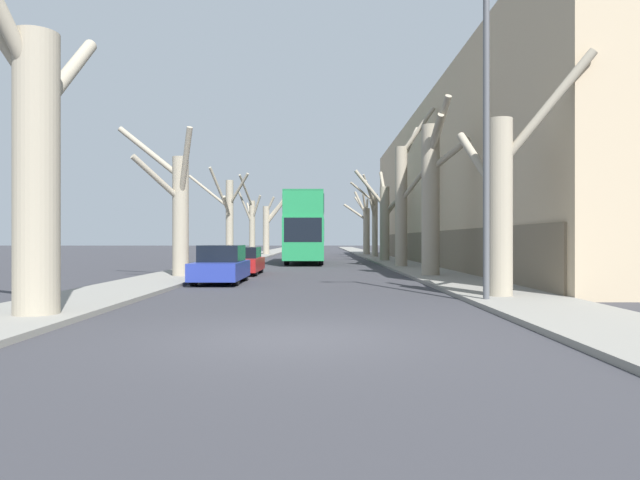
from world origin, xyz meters
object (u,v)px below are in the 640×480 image
Objects in this scene: street_tree_left_2 at (226,217)px; street_tree_right_5 at (364,225)px; street_tree_left_4 at (266,226)px; lamp_post at (481,125)px; parked_car_0 at (219,265)px; street_tree_right_4 at (372,220)px; street_tree_right_1 at (430,194)px; parked_car_1 at (239,261)px; double_decker_bus at (304,225)px; street_tree_right_3 at (383,218)px; street_tree_left_3 at (250,224)px; street_tree_right_2 at (401,200)px; street_tree_left_0 at (32,152)px; street_tree_left_1 at (176,208)px; street_tree_right_0 at (500,197)px.

street_tree_right_5 is (10.46, 23.11, 0.05)m from street_tree_left_2.
street_tree_left_4 is 46.51m from lamp_post.
street_tree_right_4 is at bearing 73.91° from parked_car_0.
street_tree_right_1 is 1.80× the size of parked_car_1.
street_tree_right_3 is at bearing 24.57° from double_decker_bus.
parked_car_1 is at bearing -86.93° from street_tree_left_4.
street_tree_left_3 is at bearing 106.71° from lamp_post.
street_tree_right_2 reaches higher than street_tree_right_3.
street_tree_right_3 is (10.65, 30.42, -0.18)m from street_tree_left_0.
street_tree_right_3 is at bearing -89.56° from street_tree_right_5.
street_tree_left_0 is at bearing -89.46° from street_tree_left_1.
lamp_post reaches higher than street_tree_right_0.
street_tree_left_4 is at bearing 102.24° from double_decker_bus.
parked_car_1 is 15.12m from lamp_post.
street_tree_left_3 is 0.83× the size of lamp_post.
street_tree_right_0 is 17.31m from street_tree_right_2.
street_tree_left_3 is 17.88m from street_tree_right_2.
street_tree_right_5 is at bearing 77.38° from parked_car_0.
street_tree_left_2 is 0.90× the size of street_tree_right_5.
street_tree_left_3 is 11.11m from street_tree_right_4.
lamp_post is at bearing -90.71° from street_tree_right_5.
street_tree_left_4 is 29.15m from street_tree_right_2.
street_tree_right_0 is 8.95m from street_tree_right_1.
street_tree_left_0 is 40.64m from street_tree_right_4.
parked_car_1 is (-8.39, -32.09, -2.49)m from street_tree_right_5.
street_tree_left_2 is 0.82× the size of street_tree_right_4.
lamp_post is at bearing -73.29° from street_tree_left_3.
street_tree_right_0 is 0.98× the size of street_tree_right_5.
lamp_post reaches higher than street_tree_right_4.
parked_car_0 is at bearing -87.36° from street_tree_left_4.
street_tree_left_1 is at bearing -107.54° from double_decker_bus.
street_tree_right_3 is at bearing 88.59° from lamp_post.
street_tree_left_0 is 1.15× the size of street_tree_right_3.
street_tree_left_4 is 1.53× the size of parked_car_0.
street_tree_right_5 reaches higher than street_tree_left_2.
street_tree_right_1 is at bearing -47.37° from street_tree_left_2.
street_tree_right_1 reaches higher than double_decker_bus.
street_tree_left_2 is 18.41m from street_tree_right_4.
street_tree_right_1 is at bearing -89.85° from street_tree_right_5.
street_tree_right_1 is (10.55, -11.46, 0.51)m from street_tree_left_2.
street_tree_left_3 is 12.80m from street_tree_left_4.
street_tree_right_3 is 27.61m from lamp_post.
street_tree_right_1 is at bearing -90.12° from street_tree_right_3.
double_decker_bus is (4.46, -20.58, -0.39)m from street_tree_left_4.
street_tree_right_1 is at bearing 90.96° from street_tree_right_0.
street_tree_right_4 is 1.77× the size of parked_car_0.
street_tree_left_2 is 0.66× the size of street_tree_right_2.
street_tree_left_1 is 11.99m from street_tree_left_2.
street_tree_left_1 is 13.82m from lamp_post.
street_tree_right_2 is at bearing -90.07° from street_tree_right_4.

